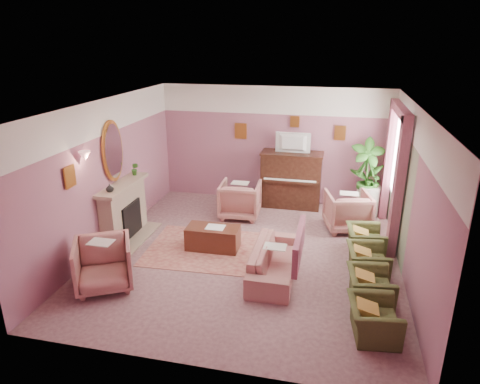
% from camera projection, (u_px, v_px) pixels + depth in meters
% --- Properties ---
extents(floor, '(5.50, 6.00, 0.01)m').
position_uv_depth(floor, '(247.00, 254.00, 8.06)').
color(floor, gray).
rests_on(floor, ground).
extents(ceiling, '(5.50, 6.00, 0.01)m').
position_uv_depth(ceiling, '(248.00, 104.00, 7.11)').
color(ceiling, white).
rests_on(ceiling, wall_back).
extents(wall_back, '(5.50, 0.02, 2.80)m').
position_uv_depth(wall_back, '(273.00, 145.00, 10.34)').
color(wall_back, '#855675').
rests_on(wall_back, floor).
extents(wall_front, '(5.50, 0.02, 2.80)m').
position_uv_depth(wall_front, '(194.00, 267.00, 4.83)').
color(wall_front, '#855675').
rests_on(wall_front, floor).
extents(wall_left, '(0.02, 6.00, 2.80)m').
position_uv_depth(wall_left, '(107.00, 174.00, 8.16)').
color(wall_left, '#855675').
rests_on(wall_left, floor).
extents(wall_right, '(0.02, 6.00, 2.80)m').
position_uv_depth(wall_right, '(412.00, 196.00, 7.01)').
color(wall_right, '#855675').
rests_on(wall_right, floor).
extents(picture_rail_band, '(5.50, 0.01, 0.65)m').
position_uv_depth(picture_rail_band, '(274.00, 100.00, 9.96)').
color(picture_rail_band, white).
rests_on(picture_rail_band, wall_back).
extents(stripe_panel, '(0.01, 3.00, 2.15)m').
position_uv_depth(stripe_panel, '(399.00, 189.00, 8.32)').
color(stripe_panel, gray).
rests_on(stripe_panel, wall_right).
extents(fireplace_surround, '(0.30, 1.40, 1.10)m').
position_uv_depth(fireplace_surround, '(124.00, 212.00, 8.60)').
color(fireplace_surround, tan).
rests_on(fireplace_surround, floor).
extents(fireplace_inset, '(0.18, 0.72, 0.68)m').
position_uv_depth(fireplace_inset, '(129.00, 219.00, 8.63)').
color(fireplace_inset, black).
rests_on(fireplace_inset, floor).
extents(fire_ember, '(0.06, 0.54, 0.10)m').
position_uv_depth(fire_ember, '(132.00, 227.00, 8.68)').
color(fire_ember, orange).
rests_on(fire_ember, floor).
extents(mantel_shelf, '(0.40, 1.55, 0.07)m').
position_uv_depth(mantel_shelf, '(123.00, 185.00, 8.40)').
color(mantel_shelf, tan).
rests_on(mantel_shelf, fireplace_surround).
extents(hearth, '(0.55, 1.50, 0.02)m').
position_uv_depth(hearth, '(135.00, 237.00, 8.74)').
color(hearth, tan).
rests_on(hearth, floor).
extents(mirror_frame, '(0.04, 0.72, 1.20)m').
position_uv_depth(mirror_frame, '(113.00, 151.00, 8.20)').
color(mirror_frame, '#BA782E').
rests_on(mirror_frame, wall_left).
extents(mirror_glass, '(0.01, 0.60, 1.06)m').
position_uv_depth(mirror_glass, '(114.00, 151.00, 8.19)').
color(mirror_glass, silver).
rests_on(mirror_glass, wall_left).
extents(sconce_shade, '(0.20, 0.20, 0.16)m').
position_uv_depth(sconce_shade, '(85.00, 156.00, 7.15)').
color(sconce_shade, '#D88E8A').
rests_on(sconce_shade, wall_left).
extents(piano, '(1.40, 0.60, 1.30)m').
position_uv_depth(piano, '(291.00, 180.00, 10.19)').
color(piano, '#361B12').
rests_on(piano, floor).
extents(piano_keyshelf, '(1.30, 0.12, 0.06)m').
position_uv_depth(piano_keyshelf, '(290.00, 182.00, 9.85)').
color(piano_keyshelf, '#361B12').
rests_on(piano_keyshelf, piano).
extents(piano_keys, '(1.20, 0.08, 0.02)m').
position_uv_depth(piano_keys, '(290.00, 180.00, 9.83)').
color(piano_keys, white).
rests_on(piano_keys, piano).
extents(piano_top, '(1.45, 0.65, 0.04)m').
position_uv_depth(piano_top, '(292.00, 153.00, 9.97)').
color(piano_top, '#361B12').
rests_on(piano_top, piano).
extents(television, '(0.80, 0.12, 0.48)m').
position_uv_depth(television, '(293.00, 142.00, 9.82)').
color(television, black).
rests_on(television, piano).
extents(print_back_left, '(0.30, 0.03, 0.38)m').
position_uv_depth(print_back_left, '(241.00, 131.00, 10.36)').
color(print_back_left, '#BA782E').
rests_on(print_back_left, wall_back).
extents(print_back_right, '(0.26, 0.03, 0.34)m').
position_uv_depth(print_back_right, '(340.00, 133.00, 9.85)').
color(print_back_right, '#BA782E').
rests_on(print_back_right, wall_back).
extents(print_back_mid, '(0.22, 0.03, 0.26)m').
position_uv_depth(print_back_mid, '(295.00, 122.00, 9.99)').
color(print_back_mid, '#BA782E').
rests_on(print_back_mid, wall_back).
extents(print_left_wall, '(0.03, 0.28, 0.36)m').
position_uv_depth(print_left_wall, '(70.00, 177.00, 6.94)').
color(print_left_wall, '#BA782E').
rests_on(print_left_wall, wall_left).
extents(window_blind, '(0.03, 1.40, 1.80)m').
position_uv_depth(window_blind, '(399.00, 155.00, 8.34)').
color(window_blind, beige).
rests_on(window_blind, wall_right).
extents(curtain_left, '(0.16, 0.34, 2.60)m').
position_uv_depth(curtain_left, '(398.00, 189.00, 7.65)').
color(curtain_left, '#94485F').
rests_on(curtain_left, floor).
extents(curtain_right, '(0.16, 0.34, 2.60)m').
position_uv_depth(curtain_right, '(388.00, 162.00, 9.34)').
color(curtain_right, '#94485F').
rests_on(curtain_right, floor).
extents(pelmet, '(0.16, 2.20, 0.16)m').
position_uv_depth(pelmet, '(401.00, 110.00, 8.07)').
color(pelmet, '#94485F').
rests_on(pelmet, wall_right).
extents(mantel_plant, '(0.16, 0.16, 0.28)m').
position_uv_depth(mantel_plant, '(135.00, 169.00, 8.84)').
color(mantel_plant, '#2A661D').
rests_on(mantel_plant, mantel_shelf).
extents(mantel_vase, '(0.16, 0.16, 0.16)m').
position_uv_depth(mantel_vase, '(110.00, 188.00, 7.90)').
color(mantel_vase, white).
rests_on(mantel_vase, mantel_shelf).
extents(area_rug, '(2.57, 1.90, 0.01)m').
position_uv_depth(area_rug, '(213.00, 249.00, 8.24)').
color(area_rug, '#B66C60').
rests_on(area_rug, floor).
extents(coffee_table, '(1.01, 0.52, 0.45)m').
position_uv_depth(coffee_table, '(213.00, 238.00, 8.21)').
color(coffee_table, '#522719').
rests_on(coffee_table, floor).
extents(table_paper, '(0.35, 0.28, 0.01)m').
position_uv_depth(table_paper, '(215.00, 227.00, 8.12)').
color(table_paper, white).
rests_on(table_paper, coffee_table).
extents(sofa, '(0.61, 1.83, 0.74)m').
position_uv_depth(sofa, '(275.00, 255.00, 7.27)').
color(sofa, tan).
rests_on(sofa, floor).
extents(sofa_throw, '(0.09, 1.38, 0.51)m').
position_uv_depth(sofa_throw, '(299.00, 245.00, 7.11)').
color(sofa_throw, '#94485F').
rests_on(sofa_throw, sofa).
extents(floral_armchair_left, '(0.87, 0.87, 0.90)m').
position_uv_depth(floral_armchair_left, '(240.00, 198.00, 9.63)').
color(floral_armchair_left, tan).
rests_on(floral_armchair_left, floor).
extents(floral_armchair_right, '(0.87, 0.87, 0.90)m').
position_uv_depth(floral_armchair_right, '(348.00, 209.00, 8.98)').
color(floral_armchair_right, tan).
rests_on(floral_armchair_right, floor).
extents(floral_armchair_front, '(0.87, 0.87, 0.90)m').
position_uv_depth(floral_armchair_front, '(103.00, 262.00, 6.87)').
color(floral_armchair_front, tan).
rests_on(floral_armchair_front, floor).
extents(olive_chair_a, '(0.54, 0.76, 0.66)m').
position_uv_depth(olive_chair_a, '(374.00, 314.00, 5.77)').
color(olive_chair_a, '#4C5529').
rests_on(olive_chair_a, floor).
extents(olive_chair_b, '(0.54, 0.76, 0.66)m').
position_uv_depth(olive_chair_b, '(370.00, 282.00, 6.52)').
color(olive_chair_b, '#4C5529').
rests_on(olive_chair_b, floor).
extents(olive_chair_c, '(0.54, 0.76, 0.66)m').
position_uv_depth(olive_chair_c, '(368.00, 257.00, 7.27)').
color(olive_chair_c, '#4C5529').
rests_on(olive_chair_c, floor).
extents(olive_chair_d, '(0.54, 0.76, 0.66)m').
position_uv_depth(olive_chair_d, '(365.00, 236.00, 8.03)').
color(olive_chair_d, '#4C5529').
rests_on(olive_chair_d, floor).
extents(side_table, '(0.52, 0.52, 0.70)m').
position_uv_depth(side_table, '(368.00, 200.00, 9.76)').
color(side_table, silver).
rests_on(side_table, floor).
extents(side_plant_big, '(0.30, 0.30, 0.34)m').
position_uv_depth(side_plant_big, '(370.00, 179.00, 9.58)').
color(side_plant_big, '#2A661D').
rests_on(side_plant_big, side_table).
extents(side_plant_small, '(0.16, 0.16, 0.28)m').
position_uv_depth(side_plant_small, '(376.00, 182.00, 9.48)').
color(side_plant_small, '#2A661D').
rests_on(side_plant_small, side_table).
extents(palm_pot, '(0.34, 0.34, 0.34)m').
position_uv_depth(palm_pot, '(363.00, 207.00, 9.84)').
color(palm_pot, '#AD6832').
rests_on(palm_pot, floor).
extents(palm_plant, '(0.76, 0.76, 1.44)m').
position_uv_depth(palm_plant, '(367.00, 170.00, 9.54)').
color(palm_plant, '#2A661D').
rests_on(palm_plant, palm_pot).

